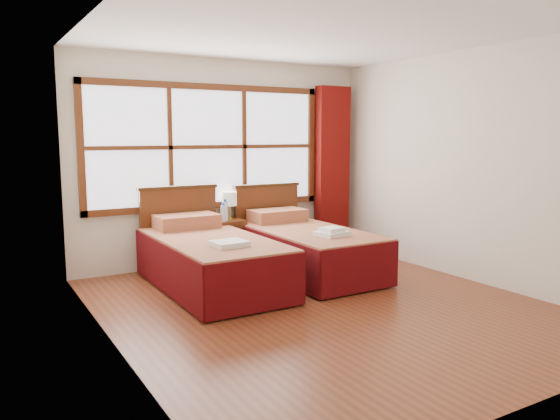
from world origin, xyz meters
TOP-DOWN VIEW (x-y plane):
  - floor at (0.00, 0.00)m, footprint 4.50×4.50m
  - ceiling at (0.00, 0.00)m, footprint 4.50×4.50m
  - wall_back at (0.00, 2.25)m, footprint 4.00×0.00m
  - wall_left at (-2.00, 0.00)m, footprint 0.00×4.50m
  - wall_right at (2.00, 0.00)m, footprint 0.00×4.50m
  - window at (-0.25, 2.21)m, footprint 3.16×0.06m
  - curtain at (1.60, 2.11)m, footprint 0.50×0.16m
  - bed_left at (-0.68, 1.20)m, footprint 1.07×2.09m
  - bed_right at (0.55, 1.20)m, footprint 1.04×2.06m
  - nightstand at (-0.13, 1.99)m, footprint 0.44×0.44m
  - towels_left at (-0.70, 0.65)m, footprint 0.35×0.31m
  - towels_right at (0.56, 0.67)m, footprint 0.36×0.32m
  - lamp at (-0.03, 2.05)m, footprint 0.18×0.18m
  - bottle_near at (-0.20, 1.90)m, footprint 0.06×0.06m
  - bottle_far at (-0.16, 1.93)m, footprint 0.07×0.07m

SIDE VIEW (x-z plane):
  - floor at x=0.00m, z-range 0.00..0.00m
  - nightstand at x=-0.13m, z-range 0.00..0.59m
  - bed_right at x=0.55m, z-range -0.20..0.81m
  - bed_left at x=-0.68m, z-range -0.20..0.83m
  - towels_right at x=0.56m, z-range 0.53..0.62m
  - towels_left at x=-0.70m, z-range 0.55..0.61m
  - bottle_near at x=-0.20m, z-range 0.58..0.81m
  - bottle_far at x=-0.16m, z-range 0.58..0.85m
  - lamp at x=-0.03m, z-range 0.66..1.01m
  - curtain at x=1.60m, z-range 0.02..2.32m
  - wall_back at x=0.00m, z-range -0.70..3.30m
  - wall_left at x=-2.00m, z-range -0.95..3.55m
  - wall_right at x=2.00m, z-range -0.95..3.55m
  - window at x=-0.25m, z-range 0.72..2.28m
  - ceiling at x=0.00m, z-range 2.60..2.60m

